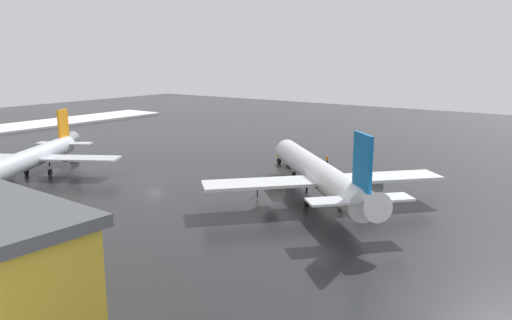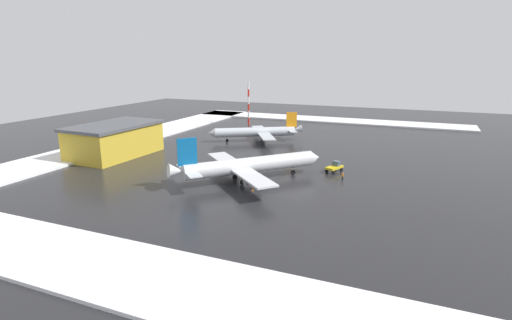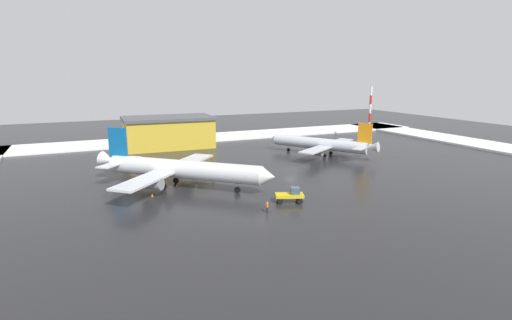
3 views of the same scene
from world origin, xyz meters
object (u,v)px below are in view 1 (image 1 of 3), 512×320
at_px(pushback_tug, 289,157).
at_px(traffic_cone_mid_line, 316,201).
at_px(ground_crew_near_tug, 257,189).
at_px(airplane_parked_starboard, 31,158).
at_px(airplane_parked_portside, 319,174).
at_px(traffic_cone_wingtip_side, 372,199).
at_px(traffic_cone_near_nose, 245,186).
at_px(ground_crew_mid_apron, 327,160).

bearing_deg(pushback_tug, traffic_cone_mid_line, 151.89).
distance_m(pushback_tug, ground_crew_near_tug, 20.24).
bearing_deg(airplane_parked_starboard, airplane_parked_portside, 78.49).
xyz_separation_m(airplane_parked_portside, traffic_cone_wingtip_side, (5.75, 3.65, -3.24)).
distance_m(pushback_tug, traffic_cone_mid_line, 22.83).
xyz_separation_m(traffic_cone_near_nose, traffic_cone_wingtip_side, (17.00, 4.12, 0.00)).
distance_m(pushback_tug, ground_crew_mid_apron, 6.47).
bearing_deg(ground_crew_near_tug, ground_crew_mid_apron, -124.84).
bearing_deg(pushback_tug, airplane_parked_portside, 153.37).
bearing_deg(pushback_tug, airplane_parked_starboard, 70.97).
relative_size(airplane_parked_portside, ground_crew_mid_apron, 16.79).
distance_m(ground_crew_near_tug, traffic_cone_mid_line, 7.95).
bearing_deg(traffic_cone_wingtip_side, airplane_parked_starboard, -158.47).
relative_size(airplane_parked_portside, traffic_cone_near_nose, 52.21).
height_order(pushback_tug, traffic_cone_mid_line, pushback_tug).
bearing_deg(traffic_cone_mid_line, ground_crew_mid_apron, 114.17).
relative_size(ground_crew_mid_apron, traffic_cone_wingtip_side, 3.11).
bearing_deg(traffic_cone_wingtip_side, traffic_cone_near_nose, -166.37).
xyz_separation_m(traffic_cone_mid_line, traffic_cone_wingtip_side, (5.44, 4.87, 0.00)).
height_order(ground_crew_near_tug, traffic_cone_wingtip_side, ground_crew_near_tug).
xyz_separation_m(pushback_tug, ground_crew_near_tug, (7.10, -18.95, -0.31)).
relative_size(pushback_tug, ground_crew_near_tug, 2.97).
bearing_deg(ground_crew_mid_apron, traffic_cone_near_nose, 95.46).
bearing_deg(airplane_parked_portside, traffic_cone_wingtip_side, -104.66).
distance_m(traffic_cone_near_nose, traffic_cone_wingtip_side, 17.49).
bearing_deg(airplane_parked_portside, ground_crew_near_tug, 63.87).
distance_m(pushback_tug, traffic_cone_wingtip_side, 23.83).
bearing_deg(traffic_cone_wingtip_side, pushback_tug, 148.47).
distance_m(ground_crew_near_tug, traffic_cone_wingtip_side, 14.73).
height_order(airplane_parked_portside, traffic_cone_mid_line, airplane_parked_portside).
height_order(ground_crew_mid_apron, traffic_cone_near_nose, ground_crew_mid_apron).
bearing_deg(traffic_cone_near_nose, traffic_cone_wingtip_side, 13.63).
xyz_separation_m(ground_crew_mid_apron, traffic_cone_wingtip_side, (14.54, -15.39, -0.70)).
xyz_separation_m(ground_crew_mid_apron, ground_crew_near_tug, (1.34, -21.89, 0.00)).
distance_m(airplane_parked_portside, ground_crew_near_tug, 8.37).
relative_size(airplane_parked_portside, airplane_parked_starboard, 1.04).
bearing_deg(ground_crew_near_tug, traffic_cone_mid_line, 153.57).
bearing_deg(ground_crew_mid_apron, traffic_cone_mid_line, 126.84).
bearing_deg(traffic_cone_near_nose, ground_crew_mid_apron, 82.80).
relative_size(ground_crew_near_tug, traffic_cone_near_nose, 3.11).
bearing_deg(traffic_cone_wingtip_side, airplane_parked_portside, -147.57).
xyz_separation_m(airplane_parked_portside, traffic_cone_near_nose, (-11.25, -0.47, -3.24)).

